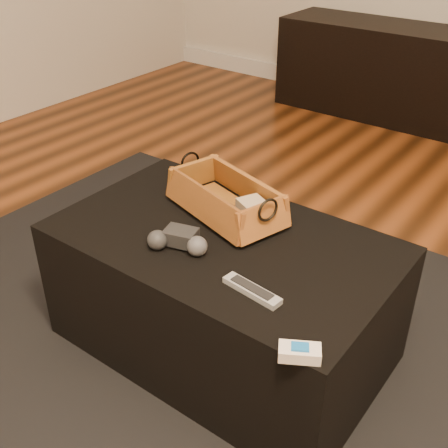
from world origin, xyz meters
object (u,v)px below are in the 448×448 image
Objects in this scene: media_cabinet at (393,72)px; wicker_basket at (226,200)px; tv_remote at (218,205)px; game_controller at (179,240)px; ottoman at (223,293)px; cream_gadget at (300,352)px; silver_remote at (252,290)px.

wicker_basket is (0.36, -2.25, 0.19)m from media_cabinet.
game_controller reaches higher than tv_remote.
cream_gadget reaches higher than ottoman.
media_cabinet reaches higher than ottoman.
silver_remote is at bearing -43.96° from wicker_basket.
wicker_basket is at bearing 141.10° from cream_gadget.
media_cabinet is at bearing 108.95° from tv_remote.
silver_remote is at bearing -37.39° from ottoman.
silver_remote is at bearing 149.49° from cream_gadget.
cream_gadget is at bearing -30.51° from silver_remote.
silver_remote is (0.65, -2.53, 0.16)m from media_cabinet.
media_cabinet is 2.29m from tv_remote.
game_controller reaches higher than silver_remote.
ottoman is at bearing -57.42° from wicker_basket.
wicker_basket is at bearing 122.58° from ottoman.
game_controller is at bearing -115.33° from ottoman.
ottoman is (0.43, -2.37, -0.06)m from media_cabinet.
ottoman is 0.56m from cream_gadget.
media_cabinet is 7.00× the size of tv_remote.
game_controller is 1.79× the size of cream_gadget.
media_cabinet and wicker_basket have the same top height.
ottoman is 2.32× the size of wicker_basket.
ottoman is 0.35m from silver_remote.
silver_remote is (0.22, -0.17, 0.22)m from ottoman.
tv_remote is 1.13× the size of game_controller.
tv_remote is at bearing 142.96° from cream_gadget.
media_cabinet is 8.48× the size of silver_remote.
wicker_basket reaches higher than cream_gadget.
cream_gadget is (0.21, -0.12, 0.01)m from silver_remote.
game_controller reaches higher than cream_gadget.
media_cabinet is 2.41m from ottoman.
tv_remote is 0.03m from wicker_basket.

